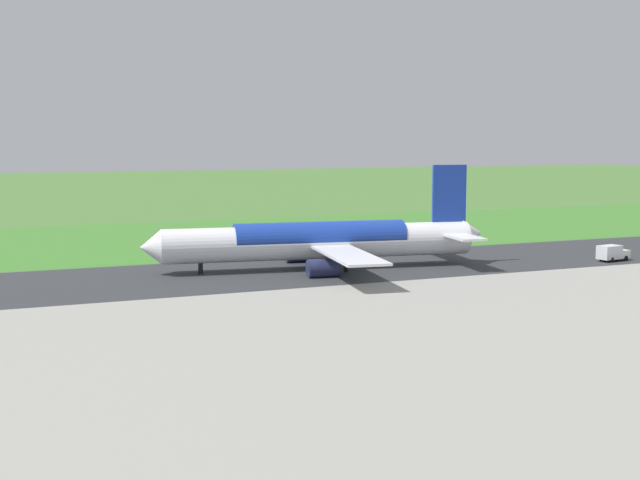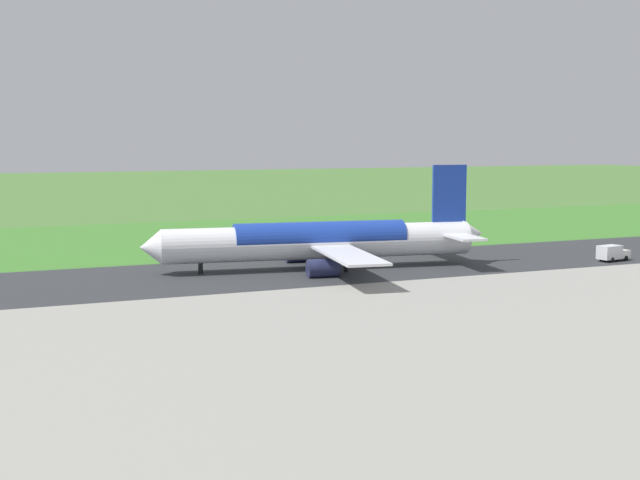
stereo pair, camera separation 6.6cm
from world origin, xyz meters
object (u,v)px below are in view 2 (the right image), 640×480
object	(u,v)px
traffic_cone_orange	(272,237)
airliner_main	(322,241)
service_truck_baggage	(612,253)
no_stopping_sign	(312,232)

from	to	relation	value
traffic_cone_orange	airliner_main	bearing A→B (deg)	82.04
service_truck_baggage	traffic_cone_orange	bearing A→B (deg)	-51.31
service_truck_baggage	no_stopping_sign	world-z (taller)	service_truck_baggage
airliner_main	traffic_cone_orange	xyz separation A→B (m)	(-5.71, -40.82, -4.08)
airliner_main	service_truck_baggage	distance (m)	48.07
no_stopping_sign	traffic_cone_orange	xyz separation A→B (m)	(6.80, -4.81, -1.11)
airliner_main	traffic_cone_orange	bearing A→B (deg)	-97.96
airliner_main	no_stopping_sign	distance (m)	38.23
airliner_main	no_stopping_sign	bearing A→B (deg)	-109.16
service_truck_baggage	no_stopping_sign	size ratio (longest dim) A/B	2.62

